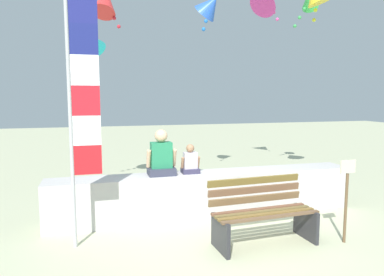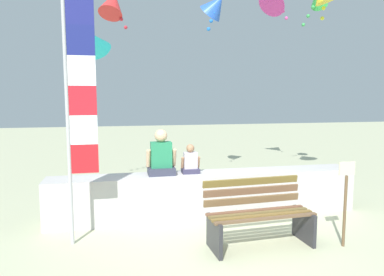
{
  "view_description": "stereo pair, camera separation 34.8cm",
  "coord_description": "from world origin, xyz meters",
  "px_view_note": "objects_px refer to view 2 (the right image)",
  "views": [
    {
      "loc": [
        -1.79,
        -4.49,
        2.04
      ],
      "look_at": [
        -0.27,
        1.09,
        1.35
      ],
      "focal_mm": 32.84,
      "sensor_mm": 36.0,
      "label": 1
    },
    {
      "loc": [
        -1.45,
        -4.57,
        2.04
      ],
      "look_at": [
        -0.27,
        1.09,
        1.35
      ],
      "focal_mm": 32.84,
      "sensor_mm": 36.0,
      "label": 2
    }
  ],
  "objects_px": {
    "person_child": "(190,162)",
    "kite_blue": "(216,5)",
    "person_adult": "(161,157)",
    "flag_banner": "(77,100)",
    "kite_red": "(113,3)",
    "kite_teal": "(93,42)",
    "park_bench": "(258,216)",
    "sign_post": "(346,196)"
  },
  "relations": [
    {
      "from": "park_bench",
      "to": "flag_banner",
      "type": "distance_m",
      "value": 2.91
    },
    {
      "from": "kite_blue",
      "to": "person_adult",
      "type": "bearing_deg",
      "value": -128.84
    },
    {
      "from": "kite_red",
      "to": "sign_post",
      "type": "relative_size",
      "value": 0.82
    },
    {
      "from": "kite_teal",
      "to": "sign_post",
      "type": "bearing_deg",
      "value": -43.07
    },
    {
      "from": "kite_blue",
      "to": "kite_teal",
      "type": "height_order",
      "value": "kite_blue"
    },
    {
      "from": "kite_teal",
      "to": "kite_red",
      "type": "bearing_deg",
      "value": 69.65
    },
    {
      "from": "kite_blue",
      "to": "flag_banner",
      "type": "bearing_deg",
      "value": -135.82
    },
    {
      "from": "person_adult",
      "to": "flag_banner",
      "type": "relative_size",
      "value": 0.22
    },
    {
      "from": "flag_banner",
      "to": "sign_post",
      "type": "height_order",
      "value": "flag_banner"
    },
    {
      "from": "person_child",
      "to": "kite_blue",
      "type": "height_order",
      "value": "kite_blue"
    },
    {
      "from": "person_child",
      "to": "kite_teal",
      "type": "distance_m",
      "value": 3.12
    },
    {
      "from": "kite_red",
      "to": "kite_teal",
      "type": "bearing_deg",
      "value": -110.35
    },
    {
      "from": "park_bench",
      "to": "sign_post",
      "type": "distance_m",
      "value": 1.19
    },
    {
      "from": "flag_banner",
      "to": "kite_blue",
      "type": "height_order",
      "value": "kite_blue"
    },
    {
      "from": "park_bench",
      "to": "kite_red",
      "type": "relative_size",
      "value": 1.53
    },
    {
      "from": "person_adult",
      "to": "kite_blue",
      "type": "xyz_separation_m",
      "value": [
        1.41,
        1.75,
        2.91
      ]
    },
    {
      "from": "sign_post",
      "to": "person_child",
      "type": "bearing_deg",
      "value": 137.76
    },
    {
      "from": "person_child",
      "to": "park_bench",
      "type": "bearing_deg",
      "value": -62.83
    },
    {
      "from": "person_adult",
      "to": "kite_red",
      "type": "distance_m",
      "value": 4.08
    },
    {
      "from": "park_bench",
      "to": "kite_teal",
      "type": "distance_m",
      "value": 4.57
    },
    {
      "from": "kite_teal",
      "to": "park_bench",
      "type": "bearing_deg",
      "value": -51.48
    },
    {
      "from": "kite_blue",
      "to": "kite_red",
      "type": "height_order",
      "value": "kite_red"
    },
    {
      "from": "flag_banner",
      "to": "kite_teal",
      "type": "distance_m",
      "value": 2.61
    },
    {
      "from": "person_adult",
      "to": "flag_banner",
      "type": "xyz_separation_m",
      "value": [
        -1.21,
        -0.8,
        0.95
      ]
    },
    {
      "from": "kite_teal",
      "to": "flag_banner",
      "type": "bearing_deg",
      "value": -92.13
    },
    {
      "from": "person_adult",
      "to": "flag_banner",
      "type": "distance_m",
      "value": 1.73
    },
    {
      "from": "person_adult",
      "to": "sign_post",
      "type": "height_order",
      "value": "person_adult"
    },
    {
      "from": "kite_teal",
      "to": "sign_post",
      "type": "height_order",
      "value": "kite_teal"
    },
    {
      "from": "park_bench",
      "to": "person_adult",
      "type": "bearing_deg",
      "value": 131.49
    },
    {
      "from": "flag_banner",
      "to": "kite_red",
      "type": "bearing_deg",
      "value": 82.08
    },
    {
      "from": "park_bench",
      "to": "kite_red",
      "type": "xyz_separation_m",
      "value": [
        -1.92,
        3.93,
        3.69
      ]
    },
    {
      "from": "park_bench",
      "to": "kite_teal",
      "type": "height_order",
      "value": "kite_teal"
    },
    {
      "from": "park_bench",
      "to": "kite_blue",
      "type": "height_order",
      "value": "kite_blue"
    },
    {
      "from": "park_bench",
      "to": "person_adult",
      "type": "distance_m",
      "value": 1.88
    },
    {
      "from": "person_adult",
      "to": "flag_banner",
      "type": "bearing_deg",
      "value": -146.68
    },
    {
      "from": "kite_blue",
      "to": "kite_red",
      "type": "xyz_separation_m",
      "value": [
        -2.15,
        0.85,
        0.14
      ]
    },
    {
      "from": "person_child",
      "to": "kite_blue",
      "type": "bearing_deg",
      "value": 62.36
    },
    {
      "from": "person_child",
      "to": "kite_blue",
      "type": "xyz_separation_m",
      "value": [
        0.92,
        1.75,
        3.02
      ]
    },
    {
      "from": "park_bench",
      "to": "sign_post",
      "type": "bearing_deg",
      "value": -15.2
    },
    {
      "from": "person_adult",
      "to": "sign_post",
      "type": "distance_m",
      "value": 2.83
    },
    {
      "from": "person_adult",
      "to": "kite_red",
      "type": "xyz_separation_m",
      "value": [
        -0.74,
        2.6,
        3.06
      ]
    },
    {
      "from": "kite_blue",
      "to": "sign_post",
      "type": "height_order",
      "value": "kite_blue"
    }
  ]
}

